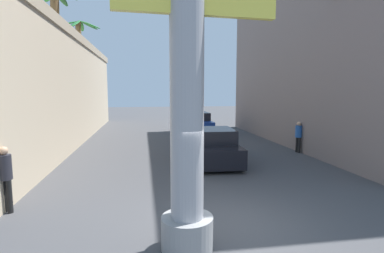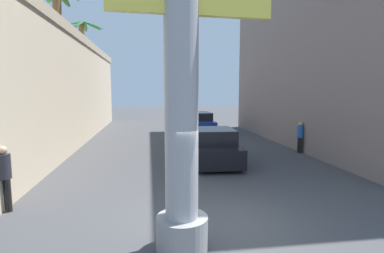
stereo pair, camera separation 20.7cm
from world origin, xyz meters
TOP-DOWN VIEW (x-y plane):
  - ground_plane at (0.00, 10.00)m, footprint 87.37×87.37m
  - building_left at (-9.84, 13.75)m, footprint 8.48×25.57m
  - building_right at (9.84, 10.42)m, footprint 7.38×17.99m
  - street_lamp at (6.20, 5.49)m, footprint 2.75×0.28m
  - car_lead at (1.12, 6.64)m, footprint 2.27×5.00m
  - car_far at (2.17, 16.65)m, footprint 2.08×4.80m
  - palm_tree_mid_left at (-6.39, 10.01)m, footprint 2.40×2.36m
  - palm_tree_far_left at (-6.87, 18.73)m, footprint 2.98×2.99m
  - pedestrian_curb_left at (-5.62, 1.79)m, footprint 0.47×0.47m
  - pedestrian_mid_right at (6.09, 7.84)m, footprint 0.37×0.37m

SIDE VIEW (x-z plane):
  - ground_plane at x=0.00m, z-range 0.00..0.00m
  - car_lead at x=1.12m, z-range -0.08..1.48m
  - car_far at x=2.17m, z-range -0.04..1.52m
  - pedestrian_mid_right at x=6.09m, z-range 0.14..1.78m
  - pedestrian_curb_left at x=-5.62m, z-range 0.16..1.96m
  - building_left at x=-9.84m, z-range 0.01..6.66m
  - street_lamp at x=6.20m, z-range 0.79..8.15m
  - palm_tree_mid_left at x=-6.39m, z-range 0.62..9.13m
  - palm_tree_far_left at x=-6.87m, z-range 0.86..9.64m
  - building_right at x=9.84m, z-range 0.01..14.41m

